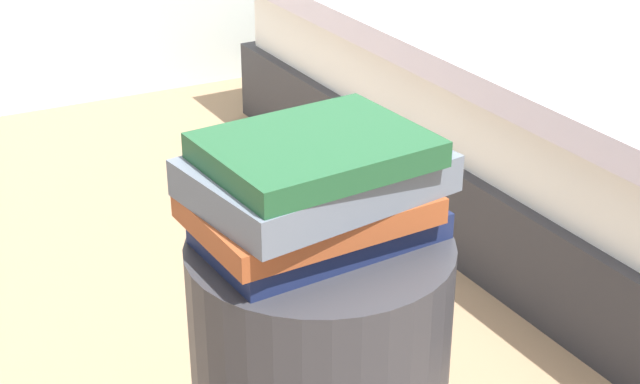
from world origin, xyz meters
The scene contains 4 objects.
book_navy centered at (0.01, 0.01, 0.52)m, with size 0.29×0.17×0.03m, color #19234C.
book_rust centered at (-0.01, 0.01, 0.55)m, with size 0.28×0.19×0.03m, color #994723.
book_slate centered at (0.00, 0.01, 0.59)m, with size 0.29×0.20×0.05m, color slate.
book_forest centered at (-0.01, 0.00, 0.63)m, with size 0.25×0.20×0.03m, color #1E512D.
Camera 1 is at (-0.48, -0.94, 1.08)m, focal length 54.84 mm.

